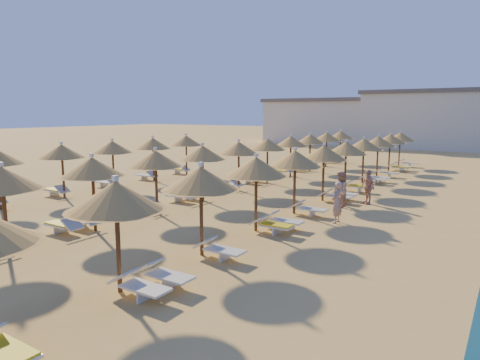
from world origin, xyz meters
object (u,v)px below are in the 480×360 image
Objects in this scene: parasol_row_east at (310,156)px; parasol_row_west at (222,151)px; beachgoer_b at (340,190)px; beachgoer_a at (337,202)px; beachgoer_c at (368,187)px.

parasol_row_west is (-5.21, 0.00, 0.00)m from parasol_row_east.
parasol_row_west is at bearing 180.00° from parasol_row_east.
parasol_row_west is 6.73m from beachgoer_b.
beachgoer_c is at bearing -178.36° from beachgoer_a.
beachgoer_a is at bearing -16.82° from parasol_row_west.
parasol_row_west reaches higher than beachgoer_b.
parasol_row_east is 23.04× the size of beachgoer_c.
parasol_row_east and parasol_row_west have the same top height.
beachgoer_c is (-0.01, 4.44, 0.01)m from beachgoer_a.
beachgoer_c is (7.38, 2.21, -1.59)m from parasol_row_west.
beachgoer_c is at bearing 143.17° from beachgoer_b.
parasol_row_east is at bearing -93.31° from beachgoer_c.
beachgoer_b is 1.00× the size of beachgoer_c.
parasol_row_east reaches higher than beachgoer_b.
parasol_row_west is 23.04× the size of beachgoer_c.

